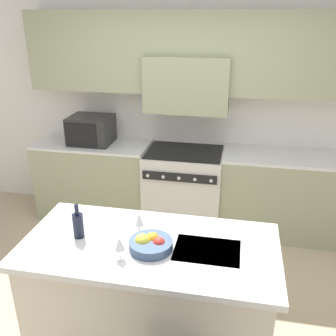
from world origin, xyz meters
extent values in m
plane|color=tan|center=(0.00, 0.00, 0.00)|extent=(10.00, 10.00, 0.00)
cube|color=silver|center=(0.00, 2.03, 1.35)|extent=(10.00, 0.06, 2.70)
cube|color=gray|center=(0.00, 1.83, 1.98)|extent=(3.54, 0.34, 0.85)
cube|color=gray|center=(0.00, 1.80, 1.65)|extent=(0.91, 0.40, 0.60)
cube|color=gray|center=(-1.10, 1.69, 0.46)|extent=(1.34, 0.62, 0.91)
cube|color=silver|center=(-1.10, 1.69, 0.93)|extent=(1.34, 0.62, 0.03)
cube|color=gray|center=(1.10, 1.69, 0.46)|extent=(1.34, 0.62, 0.91)
cube|color=silver|center=(1.10, 1.69, 0.93)|extent=(1.34, 0.62, 0.03)
cube|color=beige|center=(0.00, 1.67, 0.45)|extent=(0.87, 0.66, 0.91)
cube|color=black|center=(0.00, 1.67, 0.92)|extent=(0.84, 0.61, 0.01)
cube|color=black|center=(0.00, 1.32, 0.75)|extent=(0.80, 0.02, 0.09)
cylinder|color=silver|center=(-0.34, 1.31, 0.75)|extent=(0.04, 0.02, 0.04)
cylinder|color=silver|center=(-0.17, 1.31, 0.75)|extent=(0.04, 0.02, 0.04)
cylinder|color=silver|center=(0.00, 1.31, 0.75)|extent=(0.04, 0.02, 0.04)
cylinder|color=silver|center=(0.17, 1.31, 0.75)|extent=(0.04, 0.02, 0.04)
cylinder|color=silver|center=(0.34, 1.31, 0.75)|extent=(0.04, 0.02, 0.04)
cube|color=black|center=(-1.11, 1.69, 1.10)|extent=(0.48, 0.41, 0.32)
cube|color=black|center=(-1.15, 1.48, 1.10)|extent=(0.37, 0.01, 0.26)
cube|color=beige|center=(0.04, -0.15, 0.43)|extent=(1.66, 0.81, 0.85)
cube|color=silver|center=(0.04, -0.15, 0.88)|extent=(1.77, 0.88, 0.04)
cube|color=#2D2D30|center=(0.44, -0.15, 0.89)|extent=(0.44, 0.32, 0.01)
cylinder|color=#B2B2B7|center=(0.44, 0.04, 0.90)|extent=(0.02, 0.02, 0.00)
cylinder|color=black|center=(-0.47, -0.16, 0.99)|extent=(0.08, 0.08, 0.18)
cylinder|color=black|center=(-0.47, -0.16, 1.11)|extent=(0.03, 0.03, 0.08)
cylinder|color=white|center=(-0.10, -0.36, 0.90)|extent=(0.06, 0.06, 0.01)
cylinder|color=white|center=(-0.10, -0.36, 0.94)|extent=(0.01, 0.01, 0.07)
cone|color=white|center=(-0.10, -0.36, 1.02)|extent=(0.07, 0.07, 0.09)
cylinder|color=white|center=(-0.06, -0.04, 0.90)|extent=(0.06, 0.06, 0.01)
cylinder|color=white|center=(-0.06, -0.04, 0.94)|extent=(0.01, 0.01, 0.07)
cone|color=white|center=(-0.06, -0.04, 1.02)|extent=(0.07, 0.07, 0.09)
cylinder|color=#384C6B|center=(0.07, -0.21, 0.93)|extent=(0.30, 0.30, 0.06)
sphere|color=gold|center=(0.01, -0.21, 0.95)|extent=(0.11, 0.11, 0.11)
sphere|color=red|center=(0.12, -0.21, 0.95)|extent=(0.08, 0.08, 0.08)
sphere|color=gold|center=(0.07, -0.17, 0.95)|extent=(0.09, 0.09, 0.09)
camera|label=1|loc=(0.59, -2.26, 2.36)|focal=40.00mm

